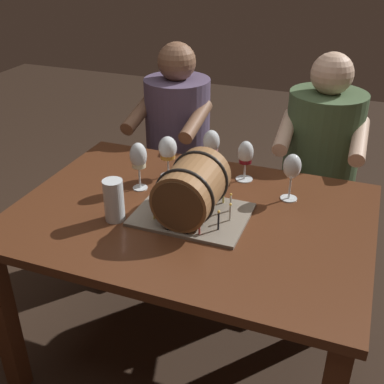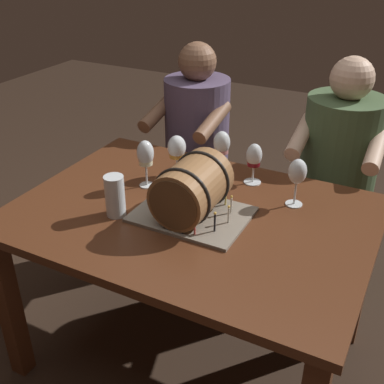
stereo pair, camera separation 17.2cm
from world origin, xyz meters
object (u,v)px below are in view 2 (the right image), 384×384
object	(u,v)px
wine_glass_empty	(297,173)
dining_table	(192,235)
wine_glass_red	(254,157)
wine_glass_rose	(222,145)
wine_glass_amber	(177,149)
wine_glass_white	(145,155)
person_seated_left	(197,159)
barrel_cake	(192,191)
beer_pint	(115,198)
person_seated_right	(335,186)

from	to	relation	value
wine_glass_empty	dining_table	bearing A→B (deg)	-144.70
wine_glass_red	wine_glass_rose	xyz separation A→B (m)	(-0.16, 0.04, 0.01)
wine_glass_red	wine_glass_amber	distance (m)	0.32
wine_glass_red	dining_table	bearing A→B (deg)	-109.52
wine_glass_empty	wine_glass_white	distance (m)	0.60
wine_glass_rose	person_seated_left	xyz separation A→B (m)	(-0.33, 0.41, -0.31)
barrel_cake	wine_glass_rose	bearing A→B (deg)	98.87
wine_glass_empty	wine_glass_red	size ratio (longest dim) A/B	1.10
wine_glass_white	dining_table	bearing A→B (deg)	-21.18
dining_table	wine_glass_red	distance (m)	0.41
barrel_cake	person_seated_left	bearing A→B (deg)	115.79
dining_table	wine_glass_red	xyz separation A→B (m)	(0.12, 0.33, 0.22)
barrel_cake	wine_glass_red	xyz separation A→B (m)	(0.10, 0.35, 0.01)
dining_table	wine_glass_rose	world-z (taller)	wine_glass_rose
wine_glass_white	person_seated_left	world-z (taller)	person_seated_left
beer_pint	dining_table	bearing A→B (deg)	31.15
beer_pint	person_seated_left	bearing A→B (deg)	98.45
wine_glass_empty	person_seated_left	size ratio (longest dim) A/B	0.16
wine_glass_white	beer_pint	xyz separation A→B (m)	(0.02, -0.24, -0.06)
beer_pint	person_seated_right	xyz separation A→B (m)	(0.62, 0.93, -0.24)
wine_glass_red	person_seated_left	size ratio (longest dim) A/B	0.15
wine_glass_amber	dining_table	bearing A→B (deg)	-51.07
dining_table	barrel_cake	distance (m)	0.21
wine_glass_red	wine_glass_amber	bearing A→B (deg)	-164.81
barrel_cake	person_seated_left	size ratio (longest dim) A/B	0.35
wine_glass_amber	person_seated_left	world-z (taller)	person_seated_left
wine_glass_rose	person_seated_right	distance (m)	0.66
wine_glass_amber	wine_glass_white	distance (m)	0.16
wine_glass_empty	person_seated_right	size ratio (longest dim) A/B	0.16
wine_glass_rose	wine_glass_empty	bearing A→B (deg)	-20.88
wine_glass_white	person_seated_right	xyz separation A→B (m)	(0.64, 0.68, -0.31)
dining_table	person_seated_right	xyz separation A→B (m)	(0.38, 0.78, -0.07)
wine_glass_red	wine_glass_rose	size ratio (longest dim) A/B	0.96
wine_glass_empty	wine_glass_rose	world-z (taller)	wine_glass_empty
dining_table	person_seated_left	distance (m)	0.87
person_seated_right	wine_glass_amber	bearing A→B (deg)	-136.54
person_seated_left	person_seated_right	world-z (taller)	person_seated_right
barrel_cake	wine_glass_white	world-z (taller)	barrel_cake
barrel_cake	wine_glass_rose	xyz separation A→B (m)	(-0.06, 0.39, 0.02)
barrel_cake	wine_glass_empty	distance (m)	0.40
wine_glass_empty	person_seated_right	xyz separation A→B (m)	(0.05, 0.56, -0.31)
barrel_cake	wine_glass_amber	bearing A→B (deg)	128.20
dining_table	barrel_cake	bearing A→B (deg)	-59.95
wine_glass_amber	wine_glass_white	size ratio (longest dim) A/B	0.91
wine_glass_empty	barrel_cake	bearing A→B (deg)	-140.74
wine_glass_empty	person_seated_left	bearing A→B (deg)	141.55
dining_table	person_seated_left	xyz separation A→B (m)	(-0.38, 0.78, -0.08)
person_seated_left	wine_glass_red	bearing A→B (deg)	-42.89
person_seated_left	wine_glass_white	bearing A→B (deg)	-80.29
wine_glass_rose	dining_table	bearing A→B (deg)	-82.66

